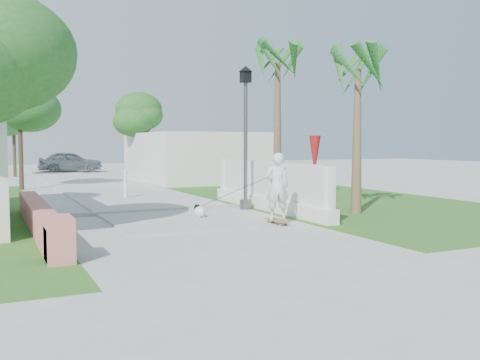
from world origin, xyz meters
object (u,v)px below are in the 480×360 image
bollard (126,184)px  parked_car (70,162)px  street_lamp (246,131)px  patio_umbrella (315,155)px  skateboarder (239,192)px  dog (199,211)px

bollard → parked_car: size_ratio=0.25×
street_lamp → parked_car: street_lamp is taller
patio_umbrella → skateboarder: 3.61m
street_lamp → dog: (-2.11, -1.45, -2.20)m
dog → parked_car: parked_car is taller
bollard → dog: size_ratio=1.80×
bollard → patio_umbrella: 7.25m
bollard → dog: (0.59, -5.95, -0.36)m
dog → parked_car: (0.21, 25.69, 0.52)m
bollard → dog: bollard is taller
street_lamp → dog: street_lamp is taller
street_lamp → dog: 3.38m
skateboarder → bollard: bearing=-62.3°
patio_umbrella → dog: (-4.01, -0.45, -1.46)m
dog → parked_car: bearing=90.7°
dog → bollard: bearing=96.8°
skateboarder → street_lamp: bearing=-103.3°
skateboarder → dog: size_ratio=3.80×
street_lamp → patio_umbrella: size_ratio=1.93×
parked_car → bollard: bearing=-177.0°
street_lamp → skateboarder: 3.15m
bollard → patio_umbrella: bearing=-50.1°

